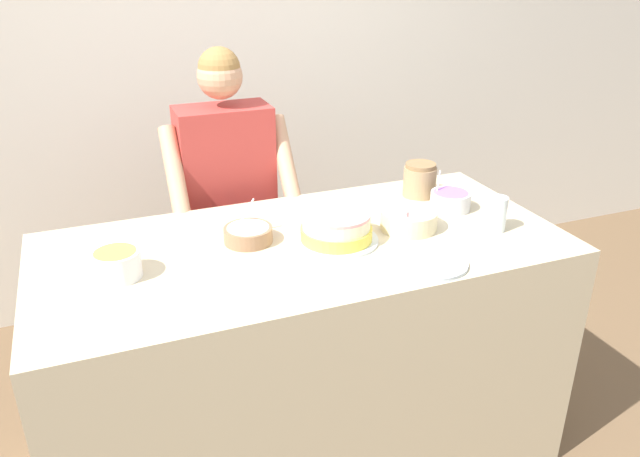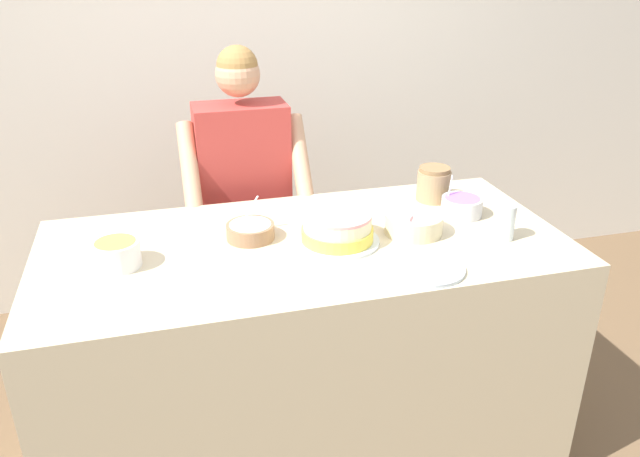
% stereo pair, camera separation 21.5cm
% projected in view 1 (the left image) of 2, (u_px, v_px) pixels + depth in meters
% --- Properties ---
extents(wall_back, '(10.00, 0.05, 2.60)m').
position_uv_depth(wall_back, '(208.00, 71.00, 3.32)').
color(wall_back, silver).
rests_on(wall_back, ground_plane).
extents(counter, '(1.86, 0.87, 0.96)m').
position_uv_depth(counter, '(305.00, 354.00, 2.40)').
color(counter, '#C6B793').
rests_on(counter, ground_plane).
extents(person_baker, '(0.54, 0.44, 1.55)m').
position_uv_depth(person_baker, '(228.00, 194.00, 2.73)').
color(person_baker, '#2D2D38').
rests_on(person_baker, ground_plane).
extents(cake, '(0.30, 0.30, 0.11)m').
position_uv_depth(cake, '(336.00, 228.00, 2.19)').
color(cake, silver).
rests_on(cake, counter).
extents(frosting_bowl_purple, '(0.16, 0.16, 0.15)m').
position_uv_depth(frosting_bowl_purple, '(450.00, 200.00, 2.46)').
color(frosting_bowl_purple, silver).
rests_on(frosting_bowl_purple, counter).
extents(frosting_bowl_white, '(0.17, 0.17, 0.14)m').
position_uv_depth(frosting_bowl_white, '(248.00, 234.00, 2.20)').
color(frosting_bowl_white, '#936B4C').
rests_on(frosting_bowl_white, counter).
extents(frosting_bowl_pink, '(0.21, 0.21, 0.15)m').
position_uv_depth(frosting_bowl_pink, '(409.00, 219.00, 2.30)').
color(frosting_bowl_pink, beige).
rests_on(frosting_bowl_pink, counter).
extents(frosting_bowl_olive, '(0.15, 0.15, 0.09)m').
position_uv_depth(frosting_bowl_olive, '(117.00, 263.00, 1.96)').
color(frosting_bowl_olive, white).
rests_on(frosting_bowl_olive, counter).
extents(drinking_glass, '(0.07, 0.07, 0.13)m').
position_uv_depth(drinking_glass, '(497.00, 214.00, 2.27)').
color(drinking_glass, silver).
rests_on(drinking_glass, counter).
extents(ceramic_plate, '(0.24, 0.24, 0.01)m').
position_uv_depth(ceramic_plate, '(431.00, 263.00, 2.05)').
color(ceramic_plate, silver).
rests_on(ceramic_plate, counter).
extents(stoneware_jar, '(0.14, 0.14, 0.14)m').
position_uv_depth(stoneware_jar, '(420.00, 180.00, 2.59)').
color(stoneware_jar, '#9E7F5B').
rests_on(stoneware_jar, counter).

